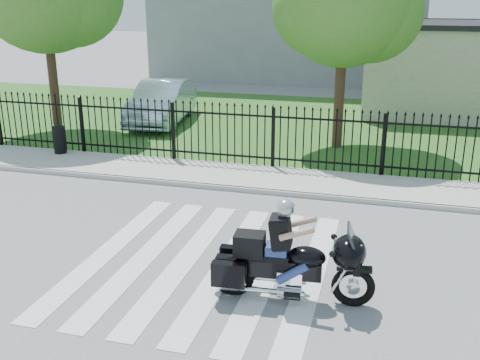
# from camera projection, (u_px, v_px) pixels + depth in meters

# --- Properties ---
(ground) EXTENTS (120.00, 120.00, 0.00)m
(ground) POSITION_uv_depth(u_px,v_px,m) (205.00, 263.00, 10.53)
(ground) COLOR slate
(ground) RESTS_ON ground
(crosswalk) EXTENTS (5.00, 5.50, 0.01)m
(crosswalk) POSITION_uv_depth(u_px,v_px,m) (205.00, 262.00, 10.53)
(crosswalk) COLOR silver
(crosswalk) RESTS_ON ground
(sidewalk) EXTENTS (40.00, 2.00, 0.12)m
(sidewalk) POSITION_uv_depth(u_px,v_px,m) (265.00, 179.00, 15.09)
(sidewalk) COLOR #ADAAA3
(sidewalk) RESTS_ON ground
(curb) EXTENTS (40.00, 0.12, 0.12)m
(curb) POSITION_uv_depth(u_px,v_px,m) (256.00, 191.00, 14.17)
(curb) COLOR #ADAAA3
(curb) RESTS_ON ground
(grass_strip) EXTENTS (40.00, 12.00, 0.02)m
(grass_strip) POSITION_uv_depth(u_px,v_px,m) (305.00, 124.00, 21.51)
(grass_strip) COLOR #2A5F20
(grass_strip) RESTS_ON ground
(iron_fence) EXTENTS (26.00, 0.04, 1.80)m
(iron_fence) POSITION_uv_depth(u_px,v_px,m) (273.00, 139.00, 15.74)
(iron_fence) COLOR black
(iron_fence) RESTS_ON ground
(motorcycle_rider) EXTENTS (2.70, 0.93, 1.79)m
(motorcycle_rider) POSITION_uv_depth(u_px,v_px,m) (287.00, 259.00, 9.07)
(motorcycle_rider) COLOR black
(motorcycle_rider) RESTS_ON ground
(parked_car) EXTENTS (2.32, 5.04, 1.60)m
(parked_car) POSITION_uv_depth(u_px,v_px,m) (162.00, 102.00, 21.50)
(parked_car) COLOR #A2BCCC
(parked_car) RESTS_ON grass_strip
(litter_bin) EXTENTS (0.47, 0.47, 0.83)m
(litter_bin) POSITION_uv_depth(u_px,v_px,m) (60.00, 140.00, 17.16)
(litter_bin) COLOR black
(litter_bin) RESTS_ON sidewalk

